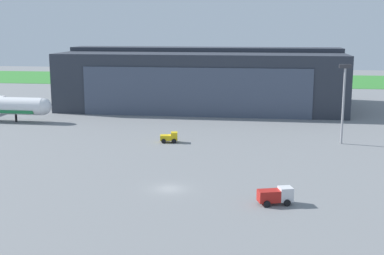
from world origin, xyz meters
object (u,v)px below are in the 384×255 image
object	(u,v)px
stair_truck	(170,137)
pushback_tractor	(276,195)
apron_light_mast	(344,97)
maintenance_hangar	(204,78)

from	to	relation	value
stair_truck	pushback_tractor	size ratio (longest dim) A/B	0.77
stair_truck	pushback_tractor	xyz separation A→B (m)	(20.95, -35.15, 0.18)
apron_light_mast	maintenance_hangar	bearing A→B (deg)	125.30
pushback_tractor	apron_light_mast	distance (m)	42.06
maintenance_hangar	apron_light_mast	world-z (taller)	maintenance_hangar
maintenance_hangar	apron_light_mast	size ratio (longest dim) A/B	4.93
stair_truck	apron_light_mast	xyz separation A→B (m)	(34.80, 3.68, 8.55)
maintenance_hangar	pushback_tractor	size ratio (longest dim) A/B	16.03
apron_light_mast	pushback_tractor	bearing A→B (deg)	-109.63
stair_truck	apron_light_mast	size ratio (longest dim) A/B	0.24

